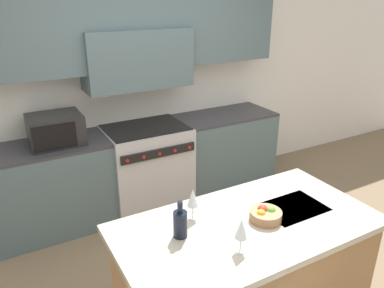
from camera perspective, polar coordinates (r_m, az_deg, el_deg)
name	(u,v)px	position (r m, az deg, el deg)	size (l,w,h in m)	color
back_cabinetry	(133,63)	(4.14, -9.03, 12.12)	(10.00, 0.46, 2.70)	silver
back_counter	(147,167)	(4.26, -6.94, -3.45)	(3.27, 0.62, 0.92)	#4C6066
range_stove	(147,166)	(4.24, -6.83, -3.42)	(0.89, 0.70, 0.94)	#B7B7BC
microwave	(56,130)	(3.81, -20.07, 2.07)	(0.49, 0.42, 0.29)	black
kitchen_island	(244,277)	(2.77, 7.98, -19.46)	(1.73, 0.90, 0.90)	olive
wine_bottle	(180,223)	(2.31, -1.80, -12.00)	(0.09, 0.09, 0.24)	black
wine_glass_near	(241,230)	(2.18, 7.51, -12.80)	(0.08, 0.08, 0.22)	white
wine_glass_far	(193,198)	(2.45, 0.12, -8.30)	(0.08, 0.08, 0.22)	white
fruit_bowl	(265,214)	(2.53, 11.13, -10.49)	(0.21, 0.21, 0.09)	#996B47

